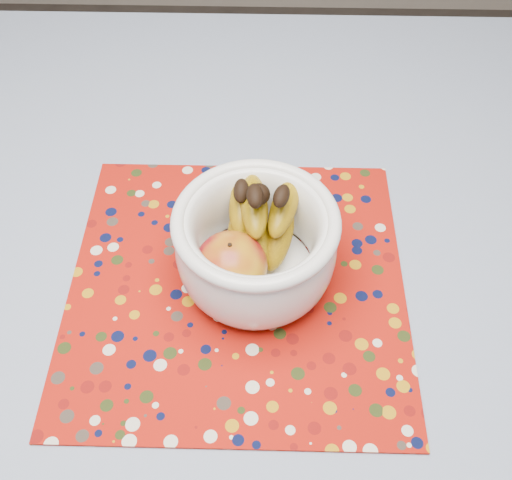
% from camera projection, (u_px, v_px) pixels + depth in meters
% --- Properties ---
extents(table, '(1.20, 1.20, 0.75)m').
position_uv_depth(table, '(193.00, 336.00, 0.81)').
color(table, brown).
rests_on(table, ground).
extents(tablecloth, '(1.32, 1.32, 0.01)m').
position_uv_depth(tablecloth, '(187.00, 303.00, 0.75)').
color(tablecloth, slate).
rests_on(tablecloth, table).
extents(placemat, '(0.42, 0.42, 0.00)m').
position_uv_depth(placemat, '(237.00, 284.00, 0.76)').
color(placemat, '#9C1108').
rests_on(placemat, tablecloth).
extents(fruit_bowl, '(0.20, 0.20, 0.15)m').
position_uv_depth(fruit_bowl, '(256.00, 241.00, 0.72)').
color(fruit_bowl, white).
rests_on(fruit_bowl, placemat).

